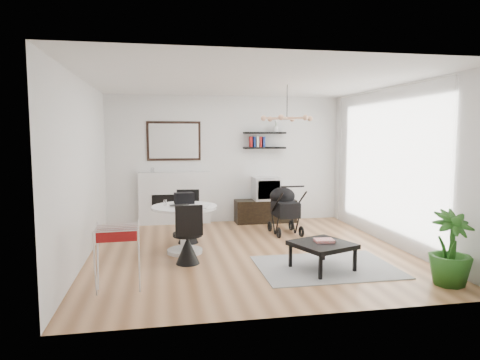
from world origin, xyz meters
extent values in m
plane|color=#8E5C36|center=(0.00, 0.00, 0.00)|extent=(5.00, 5.00, 0.00)
plane|color=white|center=(0.00, 0.00, 2.70)|extent=(5.00, 5.00, 0.00)
plane|color=white|center=(0.00, 2.50, 1.35)|extent=(5.00, 0.00, 5.00)
plane|color=white|center=(-2.50, 0.00, 1.35)|extent=(0.00, 5.00, 5.00)
plane|color=white|center=(2.50, 0.00, 1.35)|extent=(0.00, 5.00, 5.00)
cube|color=white|center=(2.40, 0.20, 1.35)|extent=(0.04, 3.60, 2.60)
cube|color=white|center=(-1.10, 2.42, 0.55)|extent=(1.50, 0.15, 1.10)
cube|color=black|center=(-1.10, 2.36, 0.48)|extent=(0.95, 0.06, 0.32)
cube|color=black|center=(-1.10, 2.48, 1.75)|extent=(1.12, 0.03, 0.82)
cube|color=white|center=(-1.10, 2.46, 1.75)|extent=(1.02, 0.01, 0.72)
cube|color=black|center=(0.82, 2.37, 1.60)|extent=(0.90, 0.25, 0.04)
cube|color=black|center=(0.82, 2.37, 1.92)|extent=(0.90, 0.25, 0.04)
cube|color=black|center=(0.82, 2.26, 0.24)|extent=(1.30, 0.45, 0.49)
cube|color=silver|center=(0.85, 2.26, 0.73)|extent=(0.56, 0.49, 0.49)
cube|color=black|center=(0.85, 2.02, 0.73)|extent=(0.48, 0.01, 0.39)
cylinder|color=white|center=(-1.02, 0.13, 0.03)|extent=(0.56, 0.56, 0.06)
cylinder|color=white|center=(-1.02, 0.13, 0.39)|extent=(0.14, 0.14, 0.66)
cylinder|color=white|center=(-1.02, 0.13, 0.74)|extent=(1.04, 1.04, 0.04)
imported|color=black|center=(-1.09, 0.07, 0.77)|extent=(0.34, 0.25, 0.02)
cube|color=black|center=(-1.01, 0.35, 0.85)|extent=(0.33, 0.24, 0.18)
cube|color=silver|center=(-0.81, -0.03, 0.76)|extent=(0.39, 0.35, 0.01)
cylinder|color=white|center=(-1.31, 0.25, 0.80)|extent=(0.05, 0.05, 0.09)
cylinder|color=black|center=(-0.93, 0.76, 0.44)|extent=(0.44, 0.44, 0.05)
cone|color=black|center=(-0.93, 0.76, 0.21)|extent=(0.36, 0.36, 0.42)
cube|color=black|center=(-0.91, 0.95, 0.69)|extent=(0.40, 0.07, 0.44)
cylinder|color=black|center=(-1.01, -0.46, 0.43)|extent=(0.43, 0.43, 0.05)
cone|color=black|center=(-1.01, -0.46, 0.20)|extent=(0.35, 0.35, 0.41)
cube|color=black|center=(-0.99, -0.65, 0.68)|extent=(0.39, 0.07, 0.43)
cube|color=maroon|center=(-1.89, -1.41, 0.71)|extent=(0.47, 0.29, 0.12)
cube|color=black|center=(0.93, 1.12, 0.48)|extent=(0.43, 0.62, 0.28)
ellipsoid|color=black|center=(0.93, 1.30, 0.70)|extent=(0.48, 0.48, 0.34)
cylinder|color=black|center=(0.95, 0.74, 0.95)|extent=(0.44, 0.05, 0.03)
torus|color=black|center=(0.70, 1.39, 0.09)|extent=(0.06, 0.21, 0.21)
torus|color=black|center=(1.14, 1.41, 0.09)|extent=(0.06, 0.21, 0.21)
torus|color=black|center=(0.73, 0.83, 0.09)|extent=(0.06, 0.21, 0.21)
torus|color=black|center=(1.17, 0.85, 0.09)|extent=(0.06, 0.21, 0.21)
cube|color=gray|center=(0.92, -1.00, 0.01)|extent=(1.93, 1.39, 0.01)
cube|color=black|center=(0.82, -1.08, 0.36)|extent=(0.94, 0.94, 0.06)
cube|color=black|center=(0.64, -1.49, 0.17)|extent=(0.04, 0.04, 0.31)
cube|color=black|center=(1.22, -1.26, 0.17)|extent=(0.04, 0.04, 0.31)
cube|color=black|center=(0.41, -0.91, 0.17)|extent=(0.04, 0.04, 0.31)
cube|color=black|center=(1.00, -0.68, 0.17)|extent=(0.04, 0.04, 0.31)
cube|color=#DE3E37|center=(0.86, -1.05, 0.41)|extent=(0.27, 0.22, 0.04)
imported|color=#235919|center=(2.17, -1.94, 0.47)|extent=(0.56, 0.56, 0.94)
camera|label=1|loc=(-1.35, -6.59, 1.87)|focal=32.00mm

